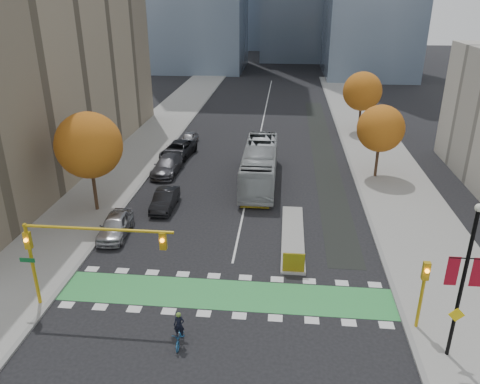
% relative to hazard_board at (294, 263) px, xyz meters
% --- Properties ---
extents(ground, '(300.00, 300.00, 0.00)m').
position_rel_hazard_board_xyz_m(ground, '(-4.00, -4.20, -0.80)').
color(ground, black).
rests_on(ground, ground).
extents(sidewalk_west, '(7.00, 120.00, 0.15)m').
position_rel_hazard_board_xyz_m(sidewalk_west, '(-17.50, 15.80, -0.73)').
color(sidewalk_west, gray).
rests_on(sidewalk_west, ground).
extents(sidewalk_east, '(7.00, 120.00, 0.15)m').
position_rel_hazard_board_xyz_m(sidewalk_east, '(9.50, 15.80, -0.73)').
color(sidewalk_east, gray).
rests_on(sidewalk_east, ground).
extents(curb_west, '(0.30, 120.00, 0.16)m').
position_rel_hazard_board_xyz_m(curb_west, '(-14.00, 15.80, -0.73)').
color(curb_west, gray).
rests_on(curb_west, ground).
extents(curb_east, '(0.30, 120.00, 0.16)m').
position_rel_hazard_board_xyz_m(curb_east, '(6.00, 15.80, -0.73)').
color(curb_east, gray).
rests_on(curb_east, ground).
extents(bike_crossing, '(20.00, 3.00, 0.01)m').
position_rel_hazard_board_xyz_m(bike_crossing, '(-4.00, -2.70, -0.79)').
color(bike_crossing, green).
rests_on(bike_crossing, ground).
extents(centre_line, '(0.15, 70.00, 0.01)m').
position_rel_hazard_board_xyz_m(centre_line, '(-4.00, 35.80, -0.80)').
color(centre_line, silver).
rests_on(centre_line, ground).
extents(bike_lane_paint, '(2.50, 50.00, 0.01)m').
position_rel_hazard_board_xyz_m(bike_lane_paint, '(3.50, 25.80, -0.80)').
color(bike_lane_paint, black).
rests_on(bike_lane_paint, ground).
extents(median_island, '(1.60, 10.00, 0.16)m').
position_rel_hazard_board_xyz_m(median_island, '(0.00, 4.80, -0.72)').
color(median_island, gray).
rests_on(median_island, ground).
extents(hazard_board, '(1.40, 0.12, 1.30)m').
position_rel_hazard_board_xyz_m(hazard_board, '(0.00, 0.00, 0.00)').
color(hazard_board, yellow).
rests_on(hazard_board, median_island).
extents(tree_west, '(5.20, 5.20, 8.22)m').
position_rel_hazard_board_xyz_m(tree_west, '(-16.00, 7.80, 4.82)').
color(tree_west, '#332114').
rests_on(tree_west, ground).
extents(tree_east_near, '(4.40, 4.40, 7.08)m').
position_rel_hazard_board_xyz_m(tree_east_near, '(8.00, 17.80, 4.06)').
color(tree_east_near, '#332114').
rests_on(tree_east_near, ground).
extents(tree_east_far, '(4.80, 4.80, 7.65)m').
position_rel_hazard_board_xyz_m(tree_east_far, '(8.50, 33.80, 4.44)').
color(tree_east_far, '#332114').
rests_on(tree_east_far, ground).
extents(traffic_signal_west, '(8.53, 0.56, 5.20)m').
position_rel_hazard_board_xyz_m(traffic_signal_west, '(-11.93, -4.71, 3.23)').
color(traffic_signal_west, '#BF9914').
rests_on(traffic_signal_west, ground).
extents(traffic_signal_east, '(0.35, 0.43, 4.10)m').
position_rel_hazard_board_xyz_m(traffic_signal_east, '(6.50, -4.71, 1.93)').
color(traffic_signal_east, '#BF9914').
rests_on(traffic_signal_east, ground).
extents(banner_lamppost, '(1.65, 0.36, 8.28)m').
position_rel_hazard_board_xyz_m(banner_lamppost, '(7.50, -6.70, 3.81)').
color(banner_lamppost, black).
rests_on(banner_lamppost, ground).
extents(cyclist, '(0.64, 1.71, 1.96)m').
position_rel_hazard_board_xyz_m(cyclist, '(-5.78, -7.14, -0.15)').
color(cyclist, '#1E568B').
rests_on(cyclist, ground).
extents(bus, '(3.02, 12.69, 3.53)m').
position_rel_hazard_board_xyz_m(bus, '(-3.09, 15.37, 0.97)').
color(bus, '#ADB3B5').
rests_on(bus, ground).
extents(parked_car_a, '(2.24, 4.89, 1.62)m').
position_rel_hazard_board_xyz_m(parked_car_a, '(-13.00, 3.83, 0.01)').
color(parked_car_a, '#A6A7AB').
rests_on(parked_car_a, ground).
extents(parked_car_b, '(1.63, 4.62, 1.52)m').
position_rel_hazard_board_xyz_m(parked_car_b, '(-10.55, 8.83, -0.04)').
color(parked_car_b, black).
rests_on(parked_car_b, ground).
extents(parked_car_c, '(2.45, 5.75, 1.65)m').
position_rel_hazard_board_xyz_m(parked_car_c, '(-12.32, 16.83, 0.03)').
color(parked_car_c, '#47464B').
rests_on(parked_car_c, ground).
extents(parked_car_d, '(3.48, 6.24, 1.65)m').
position_rel_hazard_board_xyz_m(parked_car_d, '(-12.35, 21.83, 0.02)').
color(parked_car_d, black).
rests_on(parked_car_d, ground).
extents(parked_car_e, '(1.87, 4.01, 1.33)m').
position_rel_hazard_board_xyz_m(parked_car_e, '(-12.14, 26.83, -0.14)').
color(parked_car_e, gray).
rests_on(parked_car_e, ground).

